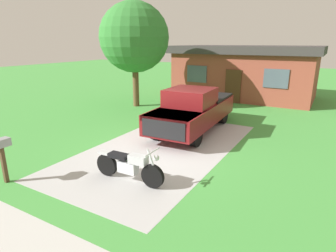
% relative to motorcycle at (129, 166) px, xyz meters
% --- Properties ---
extents(ground_plane, '(80.00, 80.00, 0.00)m').
position_rel_motorcycle_xyz_m(ground_plane, '(-0.54, 2.68, -0.47)').
color(ground_plane, '#44973F').
extents(driveway_pad, '(4.49, 8.68, 0.01)m').
position_rel_motorcycle_xyz_m(driveway_pad, '(-0.54, 2.68, -0.47)').
color(driveway_pad, '#AEAEAE').
rests_on(driveway_pad, ground).
extents(sidewalk_strip, '(36.00, 1.80, 0.01)m').
position_rel_motorcycle_xyz_m(sidewalk_strip, '(-0.54, -3.32, -0.47)').
color(sidewalk_strip, '#B7B7B1').
rests_on(sidewalk_strip, ground).
extents(motorcycle, '(2.21, 0.70, 1.09)m').
position_rel_motorcycle_xyz_m(motorcycle, '(0.00, 0.00, 0.00)').
color(motorcycle, black).
rests_on(motorcycle, ground).
extents(pickup_truck, '(2.28, 5.72, 1.90)m').
position_rel_motorcycle_xyz_m(pickup_truck, '(-0.51, 5.28, 0.48)').
color(pickup_truck, black).
rests_on(pickup_truck, ground).
extents(mailbox, '(0.26, 0.48, 1.26)m').
position_rel_motorcycle_xyz_m(mailbox, '(-2.94, -1.76, 0.51)').
color(mailbox, '#4C3823').
rests_on(mailbox, ground).
extents(shade_tree, '(3.97, 3.97, 5.99)m').
position_rel_motorcycle_xyz_m(shade_tree, '(-5.63, 8.02, 3.51)').
color(shade_tree, brown).
rests_on(shade_tree, ground).
extents(neighbor_house, '(9.60, 5.60, 3.50)m').
position_rel_motorcycle_xyz_m(neighbor_house, '(-0.87, 14.35, 1.32)').
color(neighbor_house, brown).
rests_on(neighbor_house, ground).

